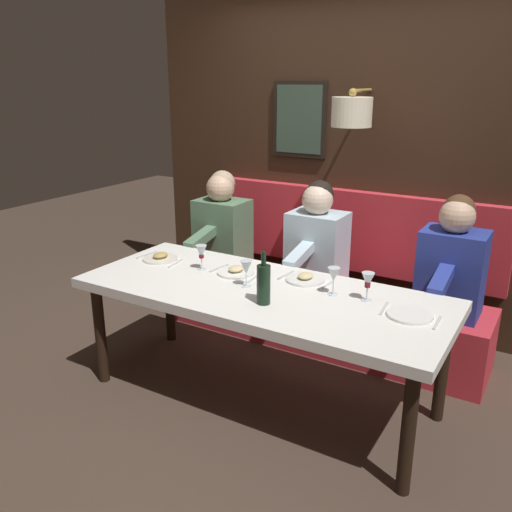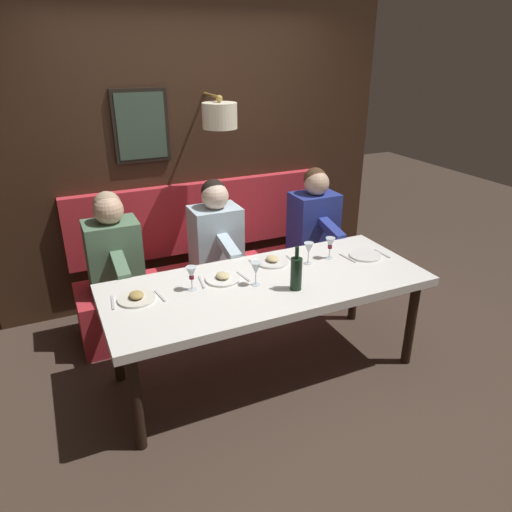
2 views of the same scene
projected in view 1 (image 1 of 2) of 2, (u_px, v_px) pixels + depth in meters
name	position (u px, v px, depth m)	size (l,w,h in m)	color
ground_plane	(261.00, 398.00, 3.42)	(12.00, 12.00, 0.00)	#423328
dining_table	(261.00, 300.00, 3.21)	(0.90, 2.21, 0.74)	silver
banquette_bench	(320.00, 315.00, 4.07)	(0.52, 2.41, 0.45)	red
back_wall_panel	(356.00, 153.00, 4.18)	(0.59, 3.61, 2.90)	#382316
diner_nearest	(452.00, 261.00, 3.44)	(0.60, 0.40, 0.79)	#283893
diner_near	(317.00, 239.00, 3.91)	(0.60, 0.40, 0.79)	silver
diner_middle	(222.00, 224.00, 4.31)	(0.60, 0.40, 0.79)	#567A5B
place_setting_0	(410.00, 315.00, 2.82)	(0.24, 0.32, 0.01)	white
place_setting_1	(161.00, 258.00, 3.70)	(0.24, 0.33, 0.05)	silver
place_setting_2	(236.00, 271.00, 3.43)	(0.24, 0.33, 0.05)	white
place_setting_3	(306.00, 279.00, 3.31)	(0.24, 0.32, 0.05)	silver
wine_glass_0	(201.00, 253.00, 3.48)	(0.07, 0.07, 0.16)	silver
wine_glass_1	(334.00, 275.00, 3.07)	(0.07, 0.07, 0.16)	silver
wine_glass_2	(246.00, 268.00, 3.19)	(0.07, 0.07, 0.16)	silver
wine_glass_3	(368.00, 281.00, 2.99)	(0.07, 0.07, 0.16)	silver
wine_bottle	(264.00, 284.00, 2.95)	(0.08, 0.08, 0.30)	black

